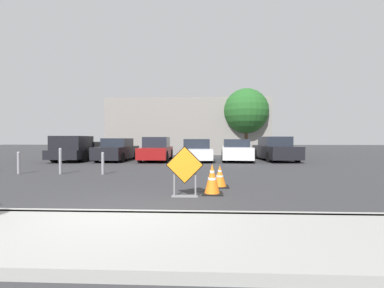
% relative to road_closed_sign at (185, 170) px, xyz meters
% --- Properties ---
extents(ground_plane, '(96.00, 96.00, 0.00)m').
position_rel_road_closed_sign_xyz_m(ground_plane, '(-1.13, 8.24, -0.67)').
color(ground_plane, '#333335').
extents(sidewalk_strip, '(24.91, 2.05, 0.14)m').
position_rel_road_closed_sign_xyz_m(sidewalk_strip, '(-1.13, -2.78, -0.60)').
color(sidewalk_strip, '#999993').
rests_on(sidewalk_strip, ground_plane).
extents(curb_lip, '(24.91, 0.20, 0.14)m').
position_rel_road_closed_sign_xyz_m(curb_lip, '(-1.13, -1.76, -0.60)').
color(curb_lip, '#999993').
rests_on(curb_lip, ground_plane).
extents(road_closed_sign, '(0.93, 0.20, 1.26)m').
position_rel_road_closed_sign_xyz_m(road_closed_sign, '(0.00, 0.00, 0.00)').
color(road_closed_sign, black).
rests_on(road_closed_sign, ground_plane).
extents(traffic_cone_nearest, '(0.54, 0.54, 0.79)m').
position_rel_road_closed_sign_xyz_m(traffic_cone_nearest, '(0.69, 0.38, -0.28)').
color(traffic_cone_nearest, black).
rests_on(traffic_cone_nearest, ground_plane).
extents(traffic_cone_second, '(0.52, 0.52, 0.65)m').
position_rel_road_closed_sign_xyz_m(traffic_cone_second, '(0.95, 1.36, -0.35)').
color(traffic_cone_second, black).
rests_on(traffic_cone_second, ground_plane).
extents(pickup_truck, '(2.15, 5.43, 1.61)m').
position_rel_road_closed_sign_xyz_m(pickup_truck, '(-7.84, 10.47, 0.06)').
color(pickup_truck, black).
rests_on(pickup_truck, ground_plane).
extents(parked_car_nearest, '(1.92, 4.29, 1.47)m').
position_rel_road_closed_sign_xyz_m(parked_car_nearest, '(-5.23, 10.50, 0.01)').
color(parked_car_nearest, black).
rests_on(parked_car_nearest, ground_plane).
extents(parked_car_second, '(1.89, 4.42, 1.55)m').
position_rel_road_closed_sign_xyz_m(parked_car_second, '(-2.61, 10.52, 0.04)').
color(parked_car_second, maroon).
rests_on(parked_car_second, ground_plane).
extents(parked_car_third, '(2.08, 4.43, 1.42)m').
position_rel_road_closed_sign_xyz_m(parked_car_third, '(0.01, 10.63, -0.02)').
color(parked_car_third, silver).
rests_on(parked_car_third, ground_plane).
extents(parked_car_fourth, '(2.09, 4.38, 1.41)m').
position_rel_road_closed_sign_xyz_m(parked_car_fourth, '(2.63, 10.67, -0.00)').
color(parked_car_fourth, silver).
rests_on(parked_car_fourth, ground_plane).
extents(parked_car_fifth, '(2.17, 4.75, 1.58)m').
position_rel_road_closed_sign_xyz_m(parked_car_fifth, '(5.24, 11.01, 0.06)').
color(parked_car_fifth, black).
rests_on(parked_car_fifth, ground_plane).
extents(bollard_nearest, '(0.12, 0.12, 0.90)m').
position_rel_road_closed_sign_xyz_m(bollard_nearest, '(-3.58, 3.88, -0.19)').
color(bollard_nearest, gray).
rests_on(bollard_nearest, ground_plane).
extents(bollard_second, '(0.12, 0.12, 1.06)m').
position_rel_road_closed_sign_xyz_m(bollard_second, '(-5.33, 3.88, -0.11)').
color(bollard_second, gray).
rests_on(bollard_second, ground_plane).
extents(bollard_third, '(0.12, 0.12, 0.91)m').
position_rel_road_closed_sign_xyz_m(bollard_third, '(-7.08, 3.88, -0.19)').
color(bollard_third, gray).
rests_on(bollard_third, ground_plane).
extents(building_facade_backdrop, '(14.91, 5.00, 5.16)m').
position_rel_road_closed_sign_xyz_m(building_facade_backdrop, '(-0.95, 18.95, 1.91)').
color(building_facade_backdrop, gray).
rests_on(building_facade_backdrop, ground_plane).
extents(street_tree_behind_lot, '(3.93, 3.93, 5.86)m').
position_rel_road_closed_sign_xyz_m(street_tree_behind_lot, '(4.24, 16.54, 3.22)').
color(street_tree_behind_lot, '#513823').
rests_on(street_tree_behind_lot, ground_plane).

